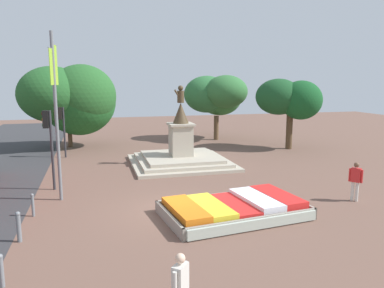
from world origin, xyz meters
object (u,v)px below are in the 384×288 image
Objects in this scene: banner_pole at (56,109)px; kerb_bollard_south at (1,270)px; pedestrian_with_handbag at (180,287)px; kerb_bollard_mid_b at (33,204)px; traffic_light_mid_block at (49,135)px; traffic_light_far_corner at (62,122)px; kerb_bollard_mid_a at (19,226)px; pedestrian_crossing_plaza at (356,179)px; flower_planter at (235,209)px; statue_monument at (181,154)px.

banner_pole is 7.75m from kerb_bollard_south.
kerb_bollard_mid_b is at bearing 116.93° from pedestrian_with_handbag.
traffic_light_mid_block is at bearing 87.57° from kerb_bollard_south.
traffic_light_far_corner is 3.74× the size of kerb_bollard_mid_b.
traffic_light_far_corner is 13.64m from kerb_bollard_mid_a.
traffic_light_far_corner reaches higher than pedestrian_crossing_plaza.
kerb_bollard_mid_a is 1.13× the size of kerb_bollard_mid_b.
pedestrian_crossing_plaza is (9.06, 6.17, 0.05)m from pedestrian_with_handbag.
kerb_bollard_mid_b is at bearing 165.54° from flower_planter.
traffic_light_mid_block reaches higher than flower_planter.
statue_monument is 8.22m from traffic_light_mid_block.
traffic_light_mid_block is 11.91m from pedestrian_with_handbag.
flower_planter is at bearing -176.32° from pedestrian_crossing_plaza.
traffic_light_far_corner is at bearing 134.74° from pedestrian_crossing_plaza.
pedestrian_crossing_plaza is at bearing 3.39° from kerb_bollard_mid_a.
traffic_light_mid_block reaches higher than pedestrian_with_handbag.
kerb_bollard_south is at bearing -88.72° from kerb_bollard_mid_a.
flower_planter is 3.35× the size of pedestrian_crossing_plaza.
traffic_light_mid_block is at bearing 107.52° from banner_pole.
flower_planter is 5.63m from pedestrian_crossing_plaza.
pedestrian_crossing_plaza is (5.55, -8.73, 0.32)m from statue_monument.
traffic_light_far_corner is at bearing 88.12° from kerb_bollard_mid_a.
banner_pole reaches higher than traffic_light_mid_block.
flower_planter is 15.02m from traffic_light_far_corner.
kerb_bollard_south is (-13.00, -3.52, -0.51)m from pedestrian_crossing_plaza.
pedestrian_crossing_plaza reaches higher than kerb_bollard_south.
banner_pole is at bearing 82.57° from kerb_bollard_south.
traffic_light_mid_block is at bearing -90.13° from traffic_light_far_corner.
traffic_light_mid_block is at bearing 84.54° from kerb_bollard_mid_b.
banner_pole reaches higher than flower_planter.
traffic_light_far_corner is 1.98× the size of pedestrian_crossing_plaza.
flower_planter is 0.95× the size of statue_monument.
traffic_light_far_corner reaches higher than kerb_bollard_mid_b.
banner_pole is at bearing -140.71° from statue_monument.
kerb_bollard_south is (-0.90, -6.89, -3.43)m from banner_pole.
traffic_light_mid_block is 2.27× the size of pedestrian_with_handbag.
kerb_bollard_mid_b is (-0.34, -3.51, -2.14)m from traffic_light_mid_block.
statue_monument reaches higher than kerb_bollard_mid_a.
kerb_bollard_mid_b is at bearing -95.46° from traffic_light_mid_block.
banner_pole is at bearing -72.48° from traffic_light_mid_block.
pedestrian_crossing_plaza is (12.62, -12.74, -1.38)m from traffic_light_far_corner.
traffic_light_far_corner is 2.04× the size of pedestrian_with_handbag.
banner_pole reaches higher than statue_monument.
pedestrian_with_handbag is at bearing -79.32° from traffic_light_far_corner.
pedestrian_crossing_plaza is at bearing 15.15° from kerb_bollard_south.
statue_monument is at bearing 27.36° from traffic_light_mid_block.
kerb_bollard_mid_a reaches higher than kerb_bollard_mid_b.
kerb_bollard_mid_b is at bearing 89.69° from kerb_bollard_south.
pedestrian_with_handbag is at bearing -103.24° from statue_monument.
banner_pole is 8.01× the size of kerb_bollard_south.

